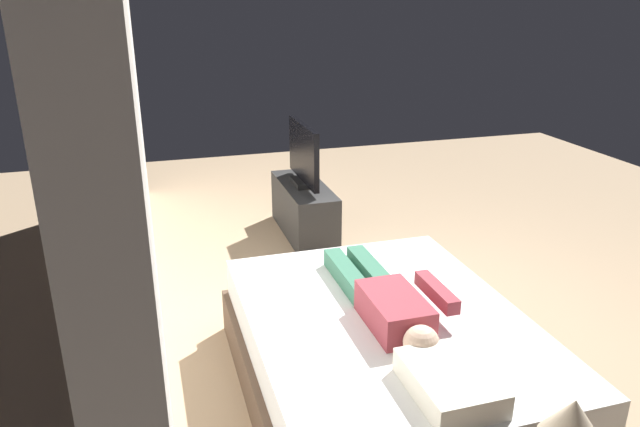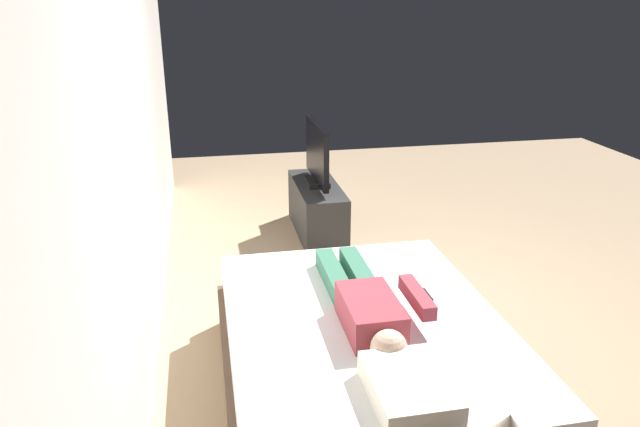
% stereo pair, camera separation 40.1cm
% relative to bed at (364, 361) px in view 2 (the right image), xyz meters
% --- Properties ---
extents(ground_plane, '(10.00, 10.00, 0.00)m').
position_rel_bed_xyz_m(ground_plane, '(0.72, -0.23, -0.26)').
color(ground_plane, tan).
extents(back_wall, '(6.40, 0.10, 2.80)m').
position_rel_bed_xyz_m(back_wall, '(1.12, 1.25, 1.14)').
color(back_wall, silver).
rests_on(back_wall, ground).
extents(bed, '(2.06, 1.57, 0.54)m').
position_rel_bed_xyz_m(bed, '(0.00, 0.00, 0.00)').
color(bed, brown).
rests_on(bed, ground).
extents(pillow, '(0.48, 0.34, 0.12)m').
position_rel_bed_xyz_m(pillow, '(-0.71, -0.00, 0.34)').
color(pillow, silver).
rests_on(pillow, bed).
extents(person, '(1.26, 0.46, 0.18)m').
position_rel_bed_xyz_m(person, '(0.03, -0.01, 0.36)').
color(person, '#993842').
rests_on(person, bed).
extents(remote, '(0.15, 0.04, 0.02)m').
position_rel_bed_xyz_m(remote, '(0.18, -0.42, 0.29)').
color(remote, black).
rests_on(remote, bed).
extents(tv_stand, '(1.10, 0.40, 0.50)m').
position_rel_bed_xyz_m(tv_stand, '(2.57, -0.22, -0.01)').
color(tv_stand, '#2D2D2D').
rests_on(tv_stand, ground).
extents(tv, '(0.88, 0.20, 0.59)m').
position_rel_bed_xyz_m(tv, '(2.57, -0.22, 0.52)').
color(tv, black).
rests_on(tv, tv_stand).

